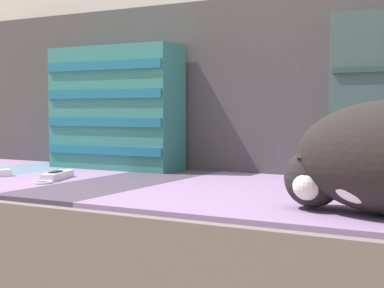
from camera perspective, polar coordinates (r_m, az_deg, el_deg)
couch at (r=1.45m, az=2.10°, el=-12.36°), size 2.14×0.83×0.42m
sofa_backrest at (r=1.71m, az=7.33°, el=5.61°), size 2.10×0.14×0.49m
throw_pillow_striped at (r=1.80m, az=-7.43°, el=3.48°), size 0.42×0.14×0.37m
game_remote_near at (r=1.55m, az=-13.03°, el=-3.04°), size 0.10×0.19×0.02m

